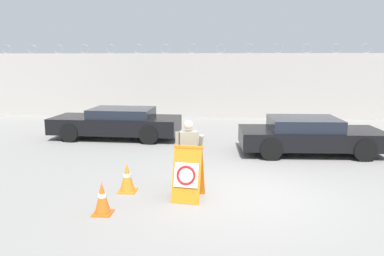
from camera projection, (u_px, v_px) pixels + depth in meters
ground_plane at (244, 194)px, 8.37m from camera, size 90.00×90.00×0.00m
perimeter_wall at (234, 86)px, 19.00m from camera, size 36.00×0.30×3.71m
barricade_sign at (188, 173)px, 7.98m from camera, size 0.70×0.76×1.18m
security_guard at (188, 153)px, 8.44m from camera, size 0.65×0.36×1.64m
traffic_cone_near at (127, 178)px, 8.49m from camera, size 0.40×0.40×0.67m
traffic_cone_far at (102, 198)px, 7.26m from camera, size 0.36×0.36×0.65m
parked_car_front_coupe at (117, 123)px, 14.16m from camera, size 4.82×2.03×1.16m
parked_car_rear_sedan at (309, 135)px, 11.88m from camera, size 4.50×2.09×1.15m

